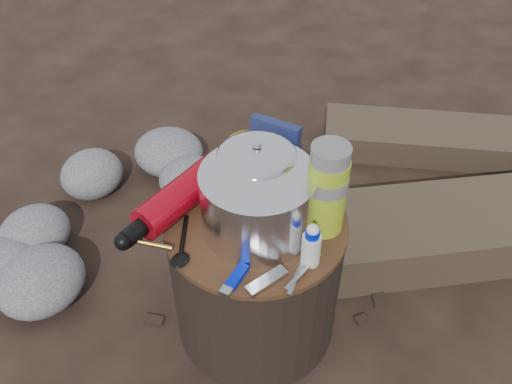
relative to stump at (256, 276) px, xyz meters
The scene contains 16 objects.
ground 0.19m from the stump, ahead, with size 60.00×60.00×0.00m, color black.
stump is the anchor object (origin of this frame).
rock_ring 0.63m from the stump, behind, with size 0.39×0.86×0.17m, color slate, non-canonical shape.
log_small 1.17m from the stump, 69.11° to the left, with size 0.24×1.28×0.11m, color #3E3225.
foil_windscreen 0.27m from the stump, 39.77° to the right, with size 0.25×0.25×0.15m, color silver.
camping_pot 0.29m from the stump, 117.59° to the left, with size 0.18×0.18×0.18m, color silver.
fuel_bottle 0.29m from the stump, 165.62° to the right, with size 0.08×0.33×0.08m, color #A40715, non-canonical shape.
thermos 0.34m from the stump, 25.44° to the left, with size 0.09×0.09×0.22m, color #97B51E.
travel_mug 0.30m from the stump, 48.60° to the left, with size 0.07×0.07×0.10m, color black.
stuff_sack 0.31m from the stump, 122.64° to the left, with size 0.16×0.13×0.11m, color gold.
food_pouch 0.32m from the stump, 105.32° to the left, with size 0.12×0.03×0.16m, color #192250.
lighter 0.27m from the stump, 73.60° to the right, with size 0.02×0.09×0.02m, color #0016BA.
multitool 0.27m from the stump, 53.12° to the right, with size 0.03×0.10×0.01m, color #B9B9BF.
pot_grabber 0.27m from the stump, 30.43° to the right, with size 0.03×0.12×0.01m, color #B9B9BF, non-canonical shape.
spork 0.26m from the stump, 132.26° to the right, with size 0.03×0.15×0.01m, color black, non-canonical shape.
squeeze_bottle 0.29m from the stump, 16.36° to the right, with size 0.04×0.04×0.10m, color silver.
Camera 1 is at (0.43, -0.76, 1.27)m, focal length 37.94 mm.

